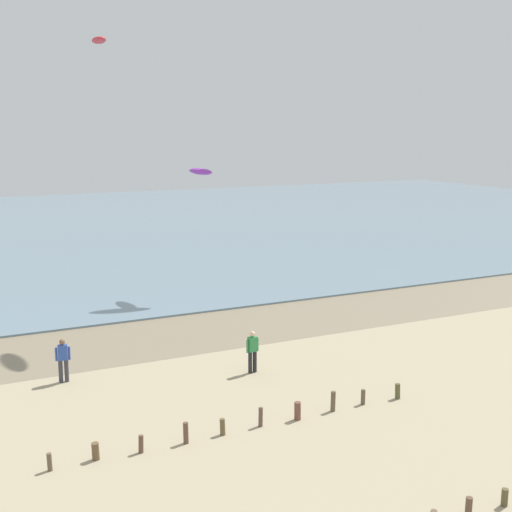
{
  "coord_description": "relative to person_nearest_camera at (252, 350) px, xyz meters",
  "views": [
    {
      "loc": [
        -6.01,
        -8.46,
        9.67
      ],
      "look_at": [
        3.89,
        11.31,
        5.63
      ],
      "focal_mm": 49.67,
      "sensor_mm": 36.0,
      "label": 1
    }
  ],
  "objects": [
    {
      "name": "person_left_flank",
      "position": [
        -6.97,
        2.3,
        0.0
      ],
      "size": [
        0.56,
        0.27,
        1.71
      ],
      "color": "#383842",
      "rests_on": "ground"
    },
    {
      "name": "groyne_near",
      "position": [
        1.43,
        -12.01,
        -0.64
      ],
      "size": [
        19.76,
        0.38,
        0.65
      ],
      "color": "brown",
      "rests_on": "ground"
    },
    {
      "name": "groyne_mid",
      "position": [
        -2.47,
        -4.78,
        -0.62
      ],
      "size": [
        12.47,
        0.38,
        0.72
      ],
      "color": "brown",
      "rests_on": "ground"
    },
    {
      "name": "wet_sand_strip",
      "position": [
        -5.96,
        6.23,
        -0.91
      ],
      "size": [
        120.0,
        6.33,
        0.01
      ],
      "primitive_type": "cube",
      "color": "#84755B",
      "rests_on": "ground"
    },
    {
      "name": "person_nearest_camera",
      "position": [
        0.0,
        0.0,
        0.0
      ],
      "size": [
        0.57,
        0.26,
        1.71
      ],
      "color": "#232328",
      "rests_on": "ground"
    },
    {
      "name": "kite_aloft_4",
      "position": [
        3.45,
        13.69,
        6.24
      ],
      "size": [
        1.06,
        2.41,
        0.45
      ],
      "primitive_type": "ellipsoid",
      "rotation": [
        0.1,
        0.0,
        1.69
      ],
      "color": "purple"
    },
    {
      "name": "kite_aloft_0",
      "position": [
        1.81,
        29.01,
        15.01
      ],
      "size": [
        1.06,
        2.79,
        0.55
      ],
      "primitive_type": "ellipsoid",
      "rotation": [
        0.13,
        0.0,
        1.52
      ],
      "color": "red"
    }
  ]
}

